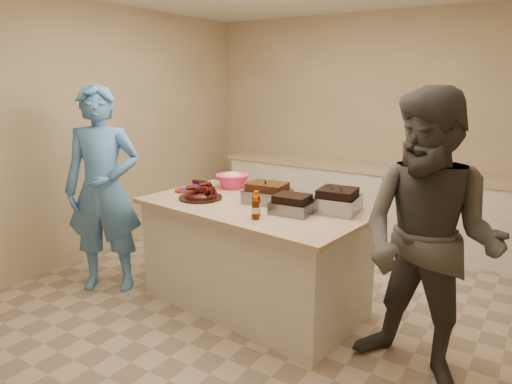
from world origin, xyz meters
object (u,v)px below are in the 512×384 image
Objects in this scene: bbq_bottle_a at (256,219)px; island at (253,304)px; bbq_bottle_b at (256,215)px; guest_blue at (111,286)px; guest_gray at (415,375)px; coleslaw_bowl at (233,188)px; plastic_cup at (228,185)px; roasting_pan at (337,212)px; mustard_bottle at (250,199)px; rib_platter at (201,199)px.

island is at bearing 126.91° from bbq_bottle_a.
guest_blue is at bearing -172.32° from bbq_bottle_b.
coleslaw_bowl is at bearing 173.01° from guest_gray.
bbq_bottle_b is at bearing -41.68° from plastic_cup.
coleslaw_bowl is 0.17× the size of guest_blue.
guest_blue is (-0.83, -0.85, -0.90)m from coleslaw_bowl.
bbq_bottle_b is 1.06m from plastic_cup.
guest_gray is (2.05, -0.70, -0.90)m from plastic_cup.
bbq_bottle_a is (-0.43, -0.50, 0.00)m from roasting_pan.
guest_gray is at bearing -29.14° from guest_blue.
bbq_bottle_b reaches higher than guest_blue.
plastic_cup is at bearing 145.40° from mustard_bottle.
guest_blue is (-0.84, -0.36, -0.90)m from rib_platter.
bbq_bottle_b is 0.10× the size of guest_blue.
guest_gray is (1.95, -0.15, -0.90)m from rib_platter.
guest_blue is at bearing -154.49° from mustard_bottle.
plastic_cup is at bearing 148.21° from island.
plastic_cup is 0.05× the size of guest_gray.
rib_platter reaches higher than guest_gray.
guest_blue is at bearing -175.28° from bbq_bottle_a.
coleslaw_bowl reaches higher than mustard_bottle.
rib_platter is (-0.49, -0.08, 0.90)m from island.
island is at bearing -15.19° from guest_blue.
plastic_cup reaches higher than guest_blue.
rib_platter reaches higher than island.
plastic_cup is (-0.11, 0.55, 0.00)m from rib_platter.
bbq_bottle_a is 0.57m from mustard_bottle.
roasting_pan is at bearing 13.31° from rib_platter.
bbq_bottle_b is at bearing -12.79° from rib_platter.
rib_platter is at bearing -10.24° from guest_blue.
rib_platter reaches higher than guest_blue.
guest_gray is (1.45, -0.23, 0.00)m from island.
coleslaw_bowl is 0.47m from mustard_bottle.
guest_blue is (-1.56, -0.13, -0.90)m from bbq_bottle_a.
guest_blue is at bearing -168.35° from roasting_pan.
guest_gray is at bearing -18.74° from plastic_cup.
coleslaw_bowl is at bearing 147.15° from island.
coleslaw_bowl is (-0.50, 0.41, 0.90)m from island.
guest_blue is (-1.52, -0.21, -0.90)m from bbq_bottle_b.
island is 5.01× the size of rib_platter.
bbq_bottle_a reaches higher than roasting_pan.
coleslaw_bowl is at bearing -31.77° from plastic_cup.
coleslaw_bowl is 2.25m from guest_gray.
guest_gray is at bearing -18.03° from coleslaw_bowl.
bbq_bottle_b is (0.19, -0.23, 0.90)m from island.
coleslaw_bowl reaches higher than bbq_bottle_b.
coleslaw_bowl is at bearing 163.69° from roasting_pan.
bbq_bottle_a is 1.52m from guest_gray.
guest_gray reaches higher than guest_blue.
bbq_bottle_a reaches higher than plastic_cup.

